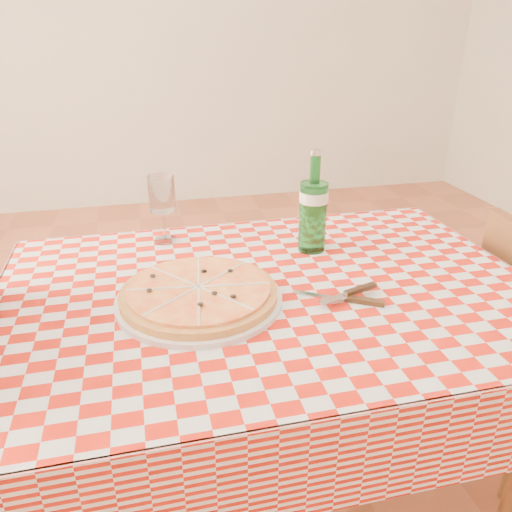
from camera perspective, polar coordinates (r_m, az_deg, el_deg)
The scene contains 6 objects.
dining_table at distance 1.26m, azimuth 1.53°, elevation -7.57°, with size 1.20×0.80×0.75m.
tablecloth at distance 1.22m, azimuth 1.58°, elevation -3.81°, with size 1.30×0.90×0.01m, color #B2170A.
pizza_plate at distance 1.15m, azimuth -6.55°, elevation -4.16°, with size 0.38×0.38×0.05m, color #CB8A43, non-canonical shape.
water_bottle at distance 1.37m, azimuth 6.59°, elevation 6.18°, with size 0.08×0.08×0.28m, color #1B6C26, non-canonical shape.
wine_glass at distance 1.46m, azimuth -10.58°, elevation 5.26°, with size 0.08×0.08×0.20m, color white, non-canonical shape.
cutlery at distance 1.17m, azimuth 10.16°, elevation -4.50°, with size 0.23×0.19×0.02m, color silver, non-canonical shape.
Camera 1 is at (-0.28, -1.03, 1.34)m, focal length 35.00 mm.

